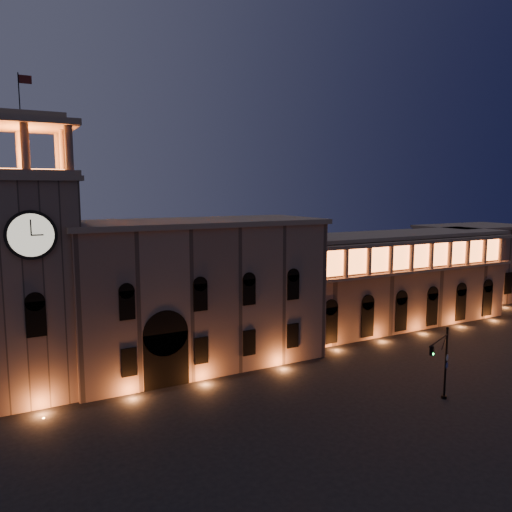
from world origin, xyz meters
name	(u,v)px	position (x,y,z in m)	size (l,w,h in m)	color
ground	(313,433)	(0.00, 0.00, 0.00)	(160.00, 160.00, 0.00)	black
government_building	(197,292)	(-2.08, 21.93, 8.77)	(30.80, 12.80, 17.60)	#7B5F50
clock_tower	(30,276)	(-20.50, 20.98, 12.50)	(9.80, 9.80, 32.40)	#7B5F50
colonnade_wing	(394,278)	(32.00, 23.92, 7.33)	(40.60, 11.50, 14.50)	brown
secondary_building	(472,264)	(58.00, 30.00, 7.00)	(20.00, 12.00, 14.00)	brown
traffic_light	(443,364)	(15.16, -0.63, 3.96)	(5.09, 2.45, 7.53)	black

